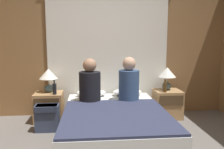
{
  "coord_description": "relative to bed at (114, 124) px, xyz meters",
  "views": [
    {
      "loc": [
        -0.32,
        -2.32,
        1.37
      ],
      "look_at": [
        0.0,
        1.13,
        0.85
      ],
      "focal_mm": 38.0,
      "sensor_mm": 36.0,
      "label": 1
    }
  ],
  "objects": [
    {
      "name": "beer_bottle_on_left_stand",
      "position": [
        -0.9,
        0.65,
        0.38
      ],
      "size": [
        0.06,
        0.06,
        0.24
      ],
      "color": "black",
      "rests_on": "nightstand_left"
    },
    {
      "name": "blanket_on_bed",
      "position": [
        0.0,
        -0.28,
        0.22
      ],
      "size": [
        1.36,
        1.41,
        0.03
      ],
      "color": "#2D334C",
      "rests_on": "bed"
    },
    {
      "name": "pillow_right",
      "position": [
        0.31,
        0.82,
        0.26
      ],
      "size": [
        0.51,
        0.32,
        0.12
      ],
      "color": "white",
      "rests_on": "bed"
    },
    {
      "name": "nightstand_left",
      "position": [
        -1.02,
        0.78,
        0.05
      ],
      "size": [
        0.45,
        0.43,
        0.48
      ],
      "color": "#A87F51",
      "rests_on": "ground_plane"
    },
    {
      "name": "lamp_right",
      "position": [
        1.02,
        0.84,
        0.55
      ],
      "size": [
        0.3,
        0.3,
        0.4
      ],
      "color": "slate",
      "rests_on": "nightstand_right"
    },
    {
      "name": "person_left_in_bed",
      "position": [
        -0.33,
        0.46,
        0.49
      ],
      "size": [
        0.33,
        0.33,
        0.68
      ],
      "color": "black",
      "rests_on": "bed"
    },
    {
      "name": "nightstand_right",
      "position": [
        1.02,
        0.78,
        0.05
      ],
      "size": [
        0.45,
        0.43,
        0.48
      ],
      "color": "#A87F51",
      "rests_on": "ground_plane"
    },
    {
      "name": "backpack_on_floor",
      "position": [
        -0.97,
        0.34,
        0.03
      ],
      "size": [
        0.34,
        0.23,
        0.4
      ],
      "color": "#333D56",
      "rests_on": "ground_plane"
    },
    {
      "name": "person_right_in_bed",
      "position": [
        0.28,
        0.46,
        0.5
      ],
      "size": [
        0.32,
        0.32,
        0.7
      ],
      "color": "#38517A",
      "rests_on": "bed"
    },
    {
      "name": "bed",
      "position": [
        0.0,
        0.0,
        0.0
      ],
      "size": [
        1.42,
        2.03,
        0.4
      ],
      "color": "brown",
      "rests_on": "ground_plane"
    },
    {
      "name": "wall_back",
      "position": [
        0.0,
        1.13,
        1.05
      ],
      "size": [
        4.43,
        0.06,
        2.5
      ],
      "color": "olive",
      "rests_on": "ground_plane"
    },
    {
      "name": "pillow_left",
      "position": [
        -0.31,
        0.82,
        0.26
      ],
      "size": [
        0.51,
        0.32,
        0.12
      ],
      "color": "white",
      "rests_on": "bed"
    },
    {
      "name": "beer_bottle_on_right_stand",
      "position": [
        0.92,
        0.65,
        0.37
      ],
      "size": [
        0.07,
        0.07,
        0.22
      ],
      "color": "#513819",
      "rests_on": "nightstand_right"
    },
    {
      "name": "lamp_left",
      "position": [
        -1.02,
        0.84,
        0.55
      ],
      "size": [
        0.3,
        0.3,
        0.4
      ],
      "color": "slate",
      "rests_on": "nightstand_left"
    },
    {
      "name": "curtain_panel",
      "position": [
        0.0,
        1.07,
        0.9
      ],
      "size": [
        2.33,
        0.02,
        2.2
      ],
      "color": "white",
      "rests_on": "ground_plane"
    }
  ]
}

